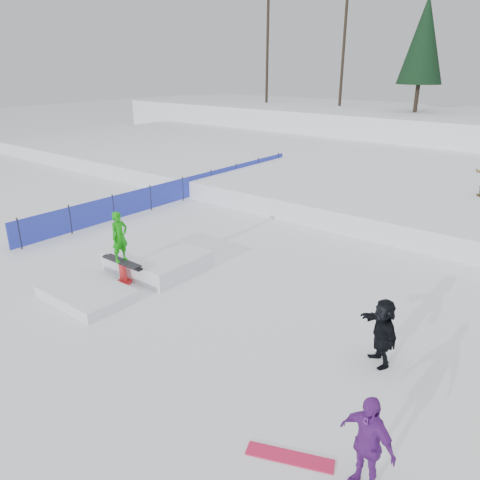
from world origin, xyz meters
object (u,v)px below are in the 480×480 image
Objects in this scene: safety_fence at (183,189)px; spectator_dark at (382,332)px; jib_rail_feature at (139,267)px; spectator_purple at (367,443)px.

safety_fence is 13.45m from spectator_dark.
jib_rail_feature is at bearing -53.83° from safety_fence.
spectator_purple is at bearing -35.28° from safety_fence.
safety_fence is at bearing 157.14° from spectator_purple.
spectator_dark is at bearing 121.30° from spectator_purple.
jib_rail_feature is (4.76, -6.52, -0.25)m from safety_fence.
spectator_purple is 0.36× the size of jib_rail_feature.
jib_rail_feature reaches higher than safety_fence.
spectator_purple reaches higher than spectator_dark.
spectator_dark is 0.33× the size of jib_rail_feature.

